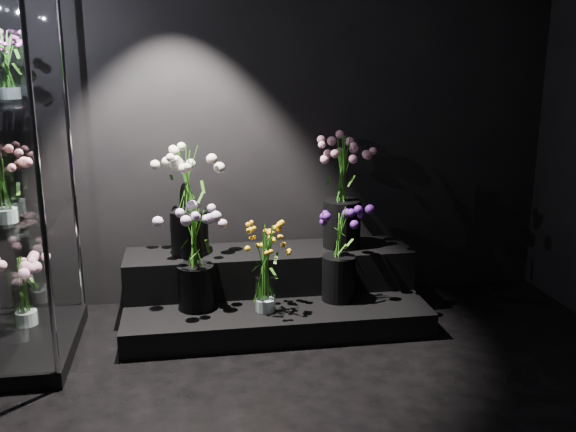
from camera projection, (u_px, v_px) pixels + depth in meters
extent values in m
plane|color=black|center=(279.00, 108.00, 4.51)|extent=(4.00, 0.00, 4.00)
cube|color=black|center=(274.00, 310.00, 4.35)|extent=(1.98, 0.88, 0.17)
cube|color=black|center=(270.00, 269.00, 4.50)|extent=(1.98, 0.44, 0.28)
cube|color=black|center=(25.00, 345.00, 3.91)|extent=(0.60, 1.01, 0.10)
cube|color=white|center=(11.00, 217.00, 3.70)|extent=(0.54, 0.95, 0.01)
cylinder|color=white|center=(265.00, 294.00, 4.09)|extent=(0.13, 0.13, 0.24)
cylinder|color=black|center=(196.00, 287.00, 4.14)|extent=(0.23, 0.23, 0.29)
cylinder|color=black|center=(338.00, 278.00, 4.27)|extent=(0.22, 0.22, 0.31)
cylinder|color=black|center=(190.00, 233.00, 4.35)|extent=(0.25, 0.25, 0.30)
cylinder|color=black|center=(342.00, 224.00, 4.51)|extent=(0.26, 0.26, 0.33)
cylinder|color=white|center=(4.00, 203.00, 3.53)|extent=(0.14, 0.14, 0.23)
cylinder|color=white|center=(9.00, 82.00, 3.68)|extent=(0.13, 0.13, 0.19)
cylinder|color=white|center=(25.00, 305.00, 4.04)|extent=(0.14, 0.14, 0.26)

